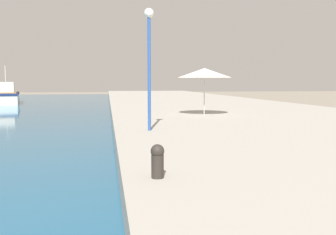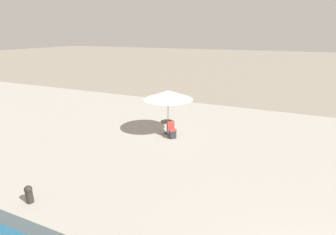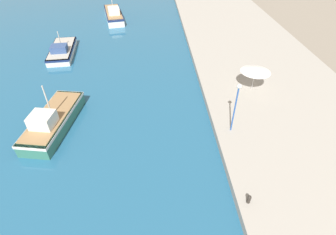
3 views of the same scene
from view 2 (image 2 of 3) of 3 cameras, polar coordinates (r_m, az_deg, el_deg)
name	(u,v)px [view 2 (image 2 of 3)]	position (r m, az deg, el deg)	size (l,w,h in m)	color
cafe_umbrella_pink	(168,95)	(14.63, 0.00, 4.96)	(2.79, 2.79, 2.58)	#B7B7B7
cafe_table	(167,125)	(15.20, -0.13, -1.60)	(0.80, 0.80, 0.74)	#333338
cafe_chair_left	(172,132)	(14.64, 0.92, -3.25)	(0.59, 0.59, 0.91)	#2D2D33
mooring_bollard	(29,194)	(10.55, -28.02, -14.42)	(0.26, 0.26, 0.65)	#2D2823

